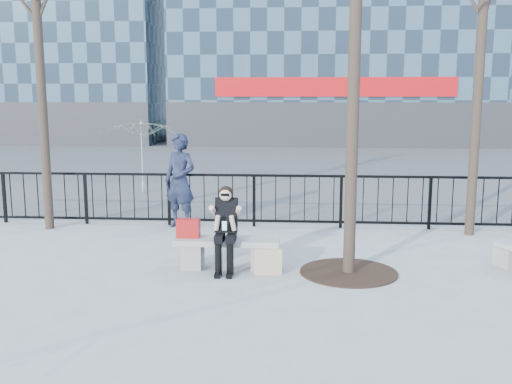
{
  "coord_description": "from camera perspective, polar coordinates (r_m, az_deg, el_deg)",
  "views": [
    {
      "loc": [
        1.09,
        -8.65,
        2.69
      ],
      "look_at": [
        0.4,
        0.8,
        1.1
      ],
      "focal_mm": 40.0,
      "sensor_mm": 36.0,
      "label": 1
    }
  ],
  "objects": [
    {
      "name": "vendor_umbrella",
      "position": [
        16.23,
        -11.36,
        3.51
      ],
      "size": [
        2.39,
        2.43,
        2.09
      ],
      "primitive_type": "imported",
      "rotation": [
        0.0,
        0.0,
        0.05
      ],
      "color": "yellow",
      "rests_on": "ground"
    },
    {
      "name": "tree_grate",
      "position": [
        9.0,
        9.24,
        -7.91
      ],
      "size": [
        1.5,
        1.5,
        0.02
      ],
      "primitive_type": "cylinder",
      "color": "black",
      "rests_on": "ground"
    },
    {
      "name": "seated_woman",
      "position": [
        8.8,
        -3.06,
        -3.76
      ],
      "size": [
        0.5,
        0.64,
        1.34
      ],
      "color": "black",
      "rests_on": "ground"
    },
    {
      "name": "street_surface",
      "position": [
        23.83,
        1.51,
        3.03
      ],
      "size": [
        60.0,
        23.0,
        0.01
      ],
      "primitive_type": "cube",
      "color": "#474747",
      "rests_on": "ground"
    },
    {
      "name": "ground",
      "position": [
        9.13,
        -2.9,
        -7.63
      ],
      "size": [
        120.0,
        120.0,
        0.0
      ],
      "primitive_type": "plane",
      "color": "gray",
      "rests_on": "ground"
    },
    {
      "name": "handbag",
      "position": [
        9.07,
        -6.79,
        -3.61
      ],
      "size": [
        0.36,
        0.18,
        0.3
      ],
      "primitive_type": "cube",
      "rotation": [
        0.0,
        0.0,
        -0.03
      ],
      "color": "#AA1515",
      "rests_on": "bench_main"
    },
    {
      "name": "shopping_bag",
      "position": [
        8.8,
        1.21,
        -6.92
      ],
      "size": [
        0.43,
        0.19,
        0.4
      ],
      "primitive_type": "cube",
      "rotation": [
        0.0,
        0.0,
        0.08
      ],
      "color": "beige",
      "rests_on": "ground"
    },
    {
      "name": "bench_main",
      "position": [
        9.04,
        -2.91,
        -5.81
      ],
      "size": [
        1.65,
        0.46,
        0.49
      ],
      "color": "slate",
      "rests_on": "ground"
    },
    {
      "name": "standing_man",
      "position": [
        11.83,
        -7.61,
        1.1
      ],
      "size": [
        0.84,
        0.72,
        1.95
      ],
      "primitive_type": "imported",
      "rotation": [
        0.0,
        0.0,
        -0.42
      ],
      "color": "black",
      "rests_on": "ground"
    },
    {
      "name": "railing",
      "position": [
        11.9,
        -1.15,
        -0.83
      ],
      "size": [
        14.0,
        0.06,
        1.1
      ],
      "color": "black",
      "rests_on": "ground"
    }
  ]
}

